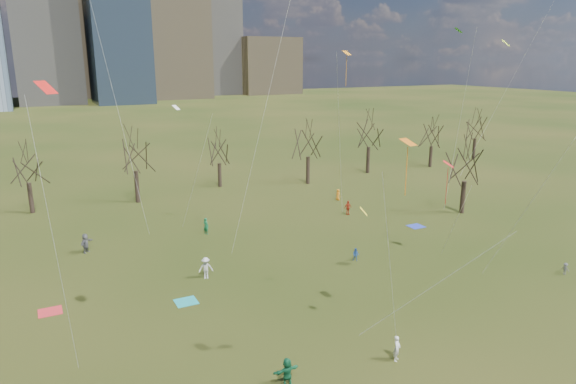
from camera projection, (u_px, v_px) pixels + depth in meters
name	position (u px, v px, depth m)	size (l,w,h in m)	color
ground	(372.00, 337.00, 33.38)	(500.00, 500.00, 0.00)	black
downtown_skyline	(56.00, 3.00, 204.06)	(212.50, 78.00, 118.00)	slate
bare_tree_row	(196.00, 154.00, 63.89)	(113.04, 29.80, 9.50)	black
blanket_teal	(186.00, 302.00, 38.23)	(1.60, 1.50, 0.03)	teal
blanket_navy	(416.00, 226.00, 55.43)	(1.60, 1.50, 0.03)	#273BBA
blanket_crimson	(50.00, 312.00, 36.72)	(1.60, 1.50, 0.03)	red
person_1	(397.00, 348.00, 30.66)	(0.58, 0.38, 1.59)	white
person_3	(565.00, 269.00, 42.99)	(0.66, 0.38, 1.02)	#5B5C60
person_5	(287.00, 372.00, 28.23)	(1.57, 0.50, 1.69)	#16653D
person_8	(356.00, 255.00, 45.84)	(0.58, 0.45, 1.19)	#234C99
person_9	(206.00, 268.00, 42.14)	(1.18, 0.68, 1.82)	silver
person_10	(348.00, 208.00, 59.46)	(0.97, 0.40, 1.66)	#B22F19
person_11	(86.00, 243.00, 47.74)	(1.73, 0.55, 1.86)	#5D5D61
person_12	(338.00, 195.00, 65.54)	(0.71, 0.46, 1.45)	orange
person_13	(206.00, 226.00, 52.84)	(0.63, 0.41, 1.73)	#186C3E
kites_airborne	(342.00, 107.00, 42.37)	(63.76, 37.09, 35.22)	orange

